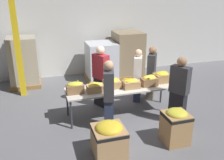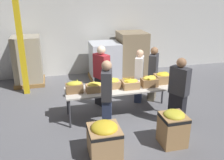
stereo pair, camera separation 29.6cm
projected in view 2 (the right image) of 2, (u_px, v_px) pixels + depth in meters
ground_plane at (120, 114)px, 6.63m from camera, size 30.00×30.00×0.00m
wall_back at (94, 21)px, 9.18m from camera, size 16.00×0.08×4.00m
sorting_table at (121, 89)px, 6.38m from camera, size 2.81×0.81×0.77m
banana_box_0 at (74, 87)px, 6.03m from camera, size 0.41×0.27×0.29m
banana_box_1 at (94, 87)px, 6.08m from camera, size 0.41×0.27×0.25m
banana_box_2 at (112, 83)px, 6.33m from camera, size 0.41×0.34×0.25m
banana_box_3 at (131, 84)px, 6.28m from camera, size 0.41×0.30×0.26m
banana_box_4 at (149, 81)px, 6.39m from camera, size 0.41×0.31×0.28m
banana_box_5 at (163, 78)px, 6.63m from camera, size 0.41×0.33×0.30m
volunteer_0 at (107, 97)px, 5.65m from camera, size 0.34×0.50×1.69m
volunteer_1 at (178, 92)px, 5.90m from camera, size 0.42×0.50×1.68m
volunteer_2 at (153, 74)px, 7.24m from camera, size 0.42×0.48×1.60m
volunteer_3 at (102, 77)px, 6.87m from camera, size 0.42×0.51×1.72m
volunteer_4 at (139, 76)px, 7.15m from camera, size 0.37×0.46×1.55m
donation_bin_0 at (104, 138)px, 4.92m from camera, size 0.63×0.63×0.72m
donation_bin_1 at (173, 127)px, 5.24m from camera, size 0.52×0.52×0.79m
support_pillar at (19, 30)px, 7.26m from camera, size 0.17×0.17×4.00m
pallet_stack_0 at (105, 62)px, 8.92m from camera, size 1.10×1.10×1.35m
pallet_stack_1 at (28, 61)px, 8.44m from camera, size 0.99×0.99×1.66m
pallet_stack_2 at (132, 55)px, 9.25m from camera, size 1.09×1.09×1.65m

